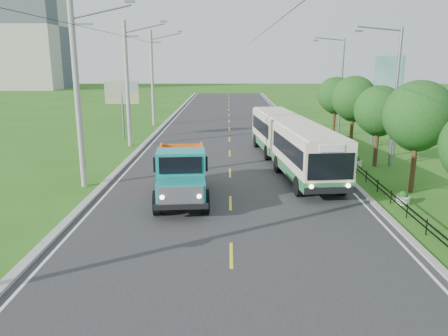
{
  "coord_description": "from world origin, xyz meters",
  "views": [
    {
      "loc": [
        -0.13,
        -14.78,
        6.98
      ],
      "look_at": [
        -0.32,
        5.7,
        1.9
      ],
      "focal_mm": 35.0,
      "sensor_mm": 36.0,
      "label": 1
    }
  ],
  "objects_px": {
    "streetlight_mid": "(394,93)",
    "planter_far": "(330,141)",
    "tree_third": "(418,119)",
    "billboard_left": "(122,96)",
    "tree_fourth": "(379,113)",
    "tree_back": "(336,97)",
    "billboard_right": "(387,82)",
    "pole_near": "(78,96)",
    "dump_truck": "(181,170)",
    "pole_mid": "(128,84)",
    "streetlight_far": "(340,82)",
    "planter_near": "(403,198)",
    "planter_mid": "(357,162)",
    "pole_far": "(153,78)",
    "tree_fifth": "(354,101)",
    "bus": "(291,139)"
  },
  "relations": [
    {
      "from": "streetlight_far",
      "to": "bus",
      "type": "distance_m",
      "value": 15.88
    },
    {
      "from": "tree_fourth",
      "to": "planter_far",
      "type": "distance_m",
      "value": 8.62
    },
    {
      "from": "tree_third",
      "to": "billboard_left",
      "type": "height_order",
      "value": "tree_third"
    },
    {
      "from": "streetlight_far",
      "to": "dump_truck",
      "type": "xyz_separation_m",
      "value": [
        -13.15,
        -21.32,
        -3.35
      ]
    },
    {
      "from": "pole_mid",
      "to": "billboard_left",
      "type": "distance_m",
      "value": 3.47
    },
    {
      "from": "planter_far",
      "to": "billboard_left",
      "type": "relative_size",
      "value": 0.13
    },
    {
      "from": "tree_back",
      "to": "billboard_right",
      "type": "xyz_separation_m",
      "value": [
        2.44,
        -6.14,
        1.69
      ]
    },
    {
      "from": "streetlight_mid",
      "to": "billboard_left",
      "type": "distance_m",
      "value": 22.51
    },
    {
      "from": "tree_fourth",
      "to": "pole_mid",
      "type": "bearing_deg",
      "value": 159.26
    },
    {
      "from": "tree_third",
      "to": "billboard_right",
      "type": "relative_size",
      "value": 0.82
    },
    {
      "from": "planter_near",
      "to": "bus",
      "type": "bearing_deg",
      "value": 119.98
    },
    {
      "from": "billboard_left",
      "to": "pole_far",
      "type": "bearing_deg",
      "value": 82.17
    },
    {
      "from": "pole_mid",
      "to": "planter_mid",
      "type": "distance_m",
      "value": 18.88
    },
    {
      "from": "pole_mid",
      "to": "tree_fifth",
      "type": "xyz_separation_m",
      "value": [
        18.12,
        -0.86,
        -1.24
      ]
    },
    {
      "from": "pole_mid",
      "to": "billboard_right",
      "type": "height_order",
      "value": "pole_mid"
    },
    {
      "from": "planter_near",
      "to": "planter_far",
      "type": "bearing_deg",
      "value": 90.0
    },
    {
      "from": "pole_far",
      "to": "planter_far",
      "type": "relative_size",
      "value": 14.93
    },
    {
      "from": "tree_fourth",
      "to": "streetlight_mid",
      "type": "height_order",
      "value": "streetlight_mid"
    },
    {
      "from": "pole_near",
      "to": "dump_truck",
      "type": "bearing_deg",
      "value": -21.98
    },
    {
      "from": "pole_mid",
      "to": "billboard_left",
      "type": "xyz_separation_m",
      "value": [
        -1.24,
        3.0,
        -1.23
      ]
    },
    {
      "from": "tree_back",
      "to": "streetlight_far",
      "type": "relative_size",
      "value": 0.61
    },
    {
      "from": "pole_mid",
      "to": "streetlight_far",
      "type": "xyz_separation_m",
      "value": [
        18.9,
        7.0,
        -0.19
      ]
    },
    {
      "from": "tree_third",
      "to": "bus",
      "type": "distance_m",
      "value": 8.42
    },
    {
      "from": "pole_far",
      "to": "pole_mid",
      "type": "bearing_deg",
      "value": -90.0
    },
    {
      "from": "streetlight_mid",
      "to": "planter_far",
      "type": "distance_m",
      "value": 9.46
    },
    {
      "from": "pole_mid",
      "to": "tree_third",
      "type": "height_order",
      "value": "pole_mid"
    },
    {
      "from": "tree_fourth",
      "to": "tree_back",
      "type": "height_order",
      "value": "tree_back"
    },
    {
      "from": "streetlight_mid",
      "to": "planter_mid",
      "type": "xyz_separation_m",
      "value": [
        -2.04,
        -0.0,
        -4.62
      ]
    },
    {
      "from": "planter_near",
      "to": "streetlight_mid",
      "type": "bearing_deg",
      "value": 75.68
    },
    {
      "from": "streetlight_mid",
      "to": "bus",
      "type": "relative_size",
      "value": 0.56
    },
    {
      "from": "pole_far",
      "to": "tree_back",
      "type": "height_order",
      "value": "pole_far"
    },
    {
      "from": "tree_fourth",
      "to": "billboard_right",
      "type": "distance_m",
      "value": 6.59
    },
    {
      "from": "planter_mid",
      "to": "streetlight_mid",
      "type": "bearing_deg",
      "value": 0.0
    },
    {
      "from": "tree_fifth",
      "to": "planter_near",
      "type": "relative_size",
      "value": 8.66
    },
    {
      "from": "pole_far",
      "to": "planter_mid",
      "type": "distance_m",
      "value": 25.85
    },
    {
      "from": "tree_fifth",
      "to": "billboard_left",
      "type": "distance_m",
      "value": 19.74
    },
    {
      "from": "pole_far",
      "to": "streetlight_far",
      "type": "distance_m",
      "value": 19.56
    },
    {
      "from": "planter_near",
      "to": "tree_third",
      "type": "bearing_deg",
      "value": 59.59
    },
    {
      "from": "pole_mid",
      "to": "tree_back",
      "type": "distance_m",
      "value": 18.89
    },
    {
      "from": "pole_mid",
      "to": "tree_fourth",
      "type": "distance_m",
      "value": 19.43
    },
    {
      "from": "pole_mid",
      "to": "planter_far",
      "type": "height_order",
      "value": "pole_mid"
    },
    {
      "from": "planter_far",
      "to": "planter_near",
      "type": "bearing_deg",
      "value": -90.0
    },
    {
      "from": "tree_fourth",
      "to": "tree_third",
      "type": "bearing_deg",
      "value": -90.0
    },
    {
      "from": "pole_near",
      "to": "planter_far",
      "type": "height_order",
      "value": "pole_near"
    },
    {
      "from": "streetlight_mid",
      "to": "bus",
      "type": "distance_m",
      "value": 7.25
    },
    {
      "from": "tree_fifth",
      "to": "streetlight_far",
      "type": "bearing_deg",
      "value": 84.29
    },
    {
      "from": "planter_far",
      "to": "billboard_left",
      "type": "bearing_deg",
      "value": 173.69
    },
    {
      "from": "planter_far",
      "to": "billboard_right",
      "type": "bearing_deg",
      "value": -28.39
    },
    {
      "from": "planter_near",
      "to": "billboard_left",
      "type": "relative_size",
      "value": 0.13
    },
    {
      "from": "billboard_right",
      "to": "pole_mid",
      "type": "bearing_deg",
      "value": 177.22
    }
  ]
}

